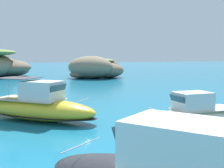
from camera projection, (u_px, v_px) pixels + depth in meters
The scene contains 4 objects.
islet_small at pixel (95, 67), 66.48m from camera, with size 14.94×20.24×4.85m.
motorboat_yellow at pixel (37, 107), 22.27m from camera, with size 10.06×8.73×3.23m.
motorboat_cream at pixel (197, 116), 19.71m from camera, with size 8.75×3.45×2.51m.
channel_buoy at pixel (202, 105), 27.24m from camera, with size 0.56×0.56×1.48m.
Camera 1 is at (-8.75, -10.85, 4.98)m, focal length 46.33 mm.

